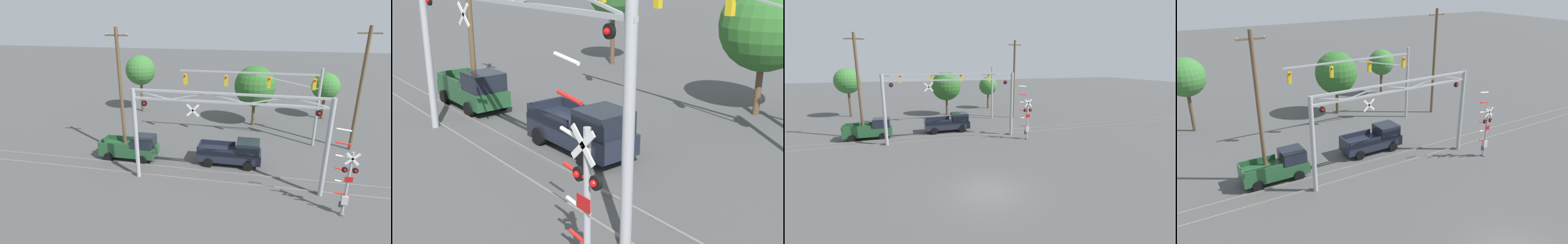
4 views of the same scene
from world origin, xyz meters
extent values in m
cube|color=gray|center=(0.00, 11.67, 0.05)|extent=(80.00, 0.08, 0.10)
cube|color=gray|center=(0.00, 13.11, 0.05)|extent=(80.00, 0.08, 0.10)
cylinder|color=#9EA0A5|center=(-6.32, 11.39, 3.31)|extent=(0.30, 0.30, 6.62)
cylinder|color=#9EA0A5|center=(6.32, 11.39, 3.31)|extent=(0.30, 0.30, 6.62)
cube|color=#9EA0A5|center=(0.00, 11.39, 5.99)|extent=(12.93, 0.14, 0.14)
cube|color=#9EA0A5|center=(0.00, 11.39, 6.55)|extent=(12.93, 0.14, 0.14)
cube|color=#9EA0A5|center=(-5.05, 11.39, 6.27)|extent=(2.54, 0.08, 0.64)
cube|color=#9EA0A5|center=(-2.53, 11.39, 6.27)|extent=(2.54, 0.08, 0.64)
cube|color=#9EA0A5|center=(0.00, 11.39, 6.27)|extent=(2.54, 0.08, 0.64)
cube|color=#9EA0A5|center=(2.53, 11.39, 6.27)|extent=(2.54, 0.08, 0.64)
cube|color=#9EA0A5|center=(5.05, 11.39, 6.27)|extent=(2.54, 0.08, 0.64)
cylinder|color=black|center=(-5.56, 11.39, 5.63)|extent=(0.38, 0.10, 0.38)
sphere|color=red|center=(-5.56, 11.32, 5.63)|extent=(0.18, 0.18, 0.18)
cylinder|color=#9EA0A5|center=(-5.56, 11.39, 5.87)|extent=(0.04, 0.04, 0.10)
cylinder|color=black|center=(5.56, 11.39, 5.63)|extent=(0.38, 0.10, 0.38)
sphere|color=red|center=(5.56, 11.32, 5.63)|extent=(0.18, 0.18, 0.18)
cylinder|color=#9EA0A5|center=(5.56, 11.39, 5.87)|extent=(0.04, 0.04, 0.10)
cube|color=white|center=(-2.21, 11.29, 5.37)|extent=(0.88, 0.03, 0.88)
cube|color=white|center=(-2.21, 11.29, 5.37)|extent=(0.88, 0.03, 0.88)
cylinder|color=black|center=(-2.21, 11.26, 5.37)|extent=(0.04, 0.04, 0.02)
cylinder|color=#9EA0A5|center=(7.21, 9.41, 2.05)|extent=(0.16, 0.16, 4.09)
cylinder|color=#59595B|center=(7.21, 9.41, 0.05)|extent=(0.35, 0.35, 0.10)
cube|color=white|center=(7.21, 9.30, 3.74)|extent=(0.78, 0.03, 0.78)
cube|color=white|center=(7.21, 9.30, 3.74)|extent=(0.78, 0.03, 0.78)
cylinder|color=black|center=(7.21, 9.27, 3.74)|extent=(0.04, 0.04, 0.02)
cylinder|color=black|center=(6.93, 9.41, 2.99)|extent=(0.32, 0.09, 0.32)
sphere|color=red|center=(6.93, 9.35, 2.99)|extent=(0.16, 0.16, 0.16)
cylinder|color=black|center=(7.49, 9.41, 2.99)|extent=(0.32, 0.09, 0.32)
sphere|color=red|center=(7.49, 9.35, 2.99)|extent=(0.16, 0.16, 0.16)
cube|color=#9EA0A5|center=(7.21, 9.41, 2.99)|extent=(0.64, 0.06, 0.06)
cube|color=red|center=(7.21, 9.31, 2.44)|extent=(0.44, 0.02, 0.32)
cube|color=#B2B2B7|center=(7.21, 9.41, 1.05)|extent=(0.36, 0.28, 0.56)
cylinder|color=red|center=(6.99, 9.41, 1.44)|extent=(0.80, 0.09, 0.18)
cylinder|color=white|center=(6.90, 9.41, 2.23)|extent=(0.80, 0.09, 0.18)
cylinder|color=red|center=(6.81, 9.41, 3.01)|extent=(0.80, 0.09, 0.18)
cylinder|color=white|center=(6.72, 9.41, 3.80)|extent=(0.80, 0.09, 0.18)
cylinder|color=red|center=(6.64, 9.41, 4.59)|extent=(0.80, 0.09, 0.18)
cylinder|color=white|center=(6.55, 9.41, 5.37)|extent=(0.80, 0.09, 0.18)
cube|color=#3F3F42|center=(7.07, 9.41, 0.70)|extent=(0.24, 0.12, 0.36)
cylinder|color=#9EA0A5|center=(7.12, 19.87, 3.52)|extent=(0.24, 0.24, 7.05)
cube|color=#9EA0A5|center=(0.95, 19.87, 6.45)|extent=(12.34, 0.14, 0.14)
cube|color=#9EA0A5|center=(4.03, 19.87, 5.85)|extent=(6.19, 0.08, 1.28)
cylinder|color=#9EA0A5|center=(-4.72, 19.87, 6.30)|extent=(0.04, 0.04, 0.30)
cube|color=gold|center=(-4.72, 19.87, 5.66)|extent=(0.30, 0.26, 0.98)
sphere|color=red|center=(-4.72, 19.70, 6.02)|extent=(0.18, 0.18, 0.18)
cylinder|color=#9EA0A5|center=(-0.94, 19.87, 6.30)|extent=(0.04, 0.04, 0.30)
cube|color=gold|center=(-0.94, 19.87, 5.66)|extent=(0.30, 0.26, 0.98)
sphere|color=red|center=(-0.94, 19.70, 6.02)|extent=(0.18, 0.18, 0.18)
cylinder|color=#9EA0A5|center=(2.84, 19.87, 6.30)|extent=(0.04, 0.04, 0.30)
cube|color=gold|center=(2.84, 19.87, 5.66)|extent=(0.30, 0.26, 0.98)
sphere|color=red|center=(2.84, 19.70, 6.02)|extent=(0.18, 0.18, 0.18)
cylinder|color=#9EA0A5|center=(6.62, 19.87, 6.30)|extent=(0.04, 0.04, 0.30)
cube|color=gold|center=(6.62, 19.87, 5.66)|extent=(0.30, 0.26, 0.98)
sphere|color=red|center=(6.62, 19.70, 6.02)|extent=(0.18, 0.18, 0.18)
cube|color=#1E2333|center=(-0.01, 14.77, 0.76)|extent=(4.93, 1.82, 0.79)
cube|color=black|center=(1.43, 14.77, 1.59)|extent=(1.75, 1.67, 0.87)
cube|color=#1E2333|center=(-0.99, 13.90, 1.36)|extent=(2.78, 0.08, 0.39)
cube|color=#1E2333|center=(-0.99, 15.64, 1.36)|extent=(2.78, 0.08, 0.39)
cube|color=#1E2333|center=(-2.43, 14.77, 1.36)|extent=(0.10, 1.74, 0.39)
cylinder|color=black|center=(1.52, 13.85, 0.37)|extent=(0.74, 0.24, 0.74)
cylinder|color=black|center=(1.52, 15.69, 0.37)|extent=(0.74, 0.24, 0.74)
cylinder|color=black|center=(-1.54, 13.85, 0.37)|extent=(0.74, 0.24, 0.74)
cylinder|color=black|center=(-1.54, 15.69, 0.37)|extent=(0.74, 0.24, 0.74)
cube|color=#23512D|center=(-8.20, 14.17, 0.76)|extent=(4.61, 1.82, 0.79)
cube|color=black|center=(-6.86, 14.17, 1.59)|extent=(1.64, 1.67, 0.87)
cube|color=#23512D|center=(-9.11, 13.30, 1.36)|extent=(2.57, 0.08, 0.39)
cube|color=#23512D|center=(-9.11, 15.04, 1.36)|extent=(2.57, 0.08, 0.39)
cube|color=#23512D|center=(-10.45, 14.17, 1.36)|extent=(0.10, 1.74, 0.39)
cylinder|color=black|center=(-6.77, 13.25, 0.37)|extent=(0.74, 0.24, 0.74)
cylinder|color=black|center=(-6.77, 15.09, 0.37)|extent=(0.74, 0.24, 0.74)
cylinder|color=black|center=(-9.62, 13.25, 0.37)|extent=(0.74, 0.24, 0.74)
cylinder|color=black|center=(-9.62, 15.09, 0.37)|extent=(0.74, 0.24, 0.74)
cylinder|color=brown|center=(-8.70, 14.57, 5.21)|extent=(0.28, 0.28, 10.43)
cube|color=brown|center=(-8.70, 14.57, 9.83)|extent=(1.80, 0.12, 0.12)
cylinder|color=silver|center=(-9.52, 14.57, 9.93)|extent=(0.08, 0.08, 0.12)
cylinder|color=silver|center=(-7.88, 14.57, 9.93)|extent=(0.08, 0.08, 0.12)
cylinder|color=brown|center=(10.20, 19.62, 5.25)|extent=(0.28, 0.28, 10.51)
cube|color=brown|center=(10.20, 19.62, 9.91)|extent=(1.80, 0.12, 0.12)
cylinder|color=silver|center=(9.38, 19.62, 10.01)|extent=(0.08, 0.08, 0.12)
cylinder|color=silver|center=(11.02, 19.62, 10.01)|extent=(0.08, 0.08, 0.12)
cylinder|color=brown|center=(-11.83, 26.85, 1.93)|extent=(0.32, 0.32, 3.86)
sphere|color=#387533|center=(-11.83, 26.85, 5.09)|extent=(3.51, 3.51, 3.51)
cylinder|color=brown|center=(9.31, 28.11, 1.37)|extent=(0.32, 0.32, 2.74)
sphere|color=#387533|center=(9.31, 28.11, 3.80)|extent=(3.03, 3.03, 3.03)
cylinder|color=brown|center=(1.61, 24.38, 1.40)|extent=(0.32, 0.32, 2.81)
sphere|color=#2D6628|center=(1.61, 24.38, 4.29)|extent=(4.25, 4.25, 4.25)
camera|label=1|loc=(1.72, -7.26, 11.21)|focal=28.00mm
camera|label=2|loc=(14.36, 3.73, 7.27)|focal=45.00mm
camera|label=3|loc=(-4.69, -13.70, 7.65)|focal=24.00mm
camera|label=4|loc=(-14.37, -9.52, 13.58)|focal=35.00mm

